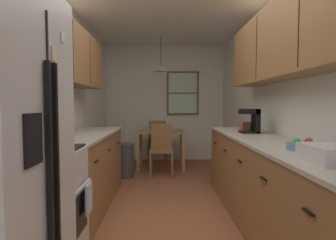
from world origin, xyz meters
name	(u,v)px	position (x,y,z in m)	size (l,w,h in m)	color
ground_plane	(167,198)	(0.00, 1.00, 0.00)	(12.00, 12.00, 0.00)	brown
wall_left	(62,102)	(-1.35, 1.00, 1.27)	(0.10, 9.00, 2.55)	white
wall_right	(270,102)	(1.35, 1.00, 1.27)	(0.10, 9.00, 2.55)	white
wall_back	(165,103)	(0.00, 3.65, 1.27)	(4.40, 0.10, 2.55)	white
stove_range	(35,209)	(-0.99, -0.60, 0.47)	(0.66, 0.59, 1.10)	silver
microwave_over_range	(15,50)	(-1.11, -0.60, 1.63)	(0.39, 0.59, 0.35)	black
counter_left	(84,171)	(-1.00, 0.68, 0.45)	(0.64, 1.97, 0.90)	olive
upper_cabinets_left	(68,55)	(-1.14, 0.63, 1.81)	(0.33, 2.05, 0.66)	olive
counter_right	(271,186)	(1.00, 0.02, 0.45)	(0.64, 3.22, 0.90)	olive
upper_cabinets_right	(291,37)	(1.14, -0.03, 1.87)	(0.33, 2.90, 0.74)	olive
dining_table	(161,137)	(-0.09, 2.78, 0.61)	(0.90, 0.71, 0.73)	#A87F51
dining_chair_near	(161,147)	(-0.08, 2.22, 0.50)	(0.40, 0.40, 0.90)	olive
dining_chair_far	(157,139)	(-0.18, 3.34, 0.50)	(0.43, 0.43, 0.90)	olive
pendant_light	(161,69)	(-0.09, 2.78, 1.93)	(0.28, 0.28, 0.67)	black
back_window	(183,93)	(0.39, 3.58, 1.49)	(0.71, 0.05, 0.96)	brown
trash_bin	(125,160)	(-0.70, 2.11, 0.29)	(0.30, 0.30, 0.57)	#3F3F42
storage_canister	(61,132)	(-1.00, -0.02, 0.99)	(0.12, 0.12, 0.17)	red
dish_towel	(89,198)	(-0.64, -0.45, 0.50)	(0.02, 0.16, 0.24)	silver
coffee_maker	(252,120)	(1.02, 0.71, 1.05)	(0.22, 0.18, 0.29)	black
mug_by_coffeemaker	(242,127)	(1.00, 1.07, 0.95)	(0.11, 0.08, 0.10)	#BF3F33
fruit_bowl	(303,145)	(1.01, -0.55, 0.94)	(0.24, 0.24, 0.09)	#597F9E
dish_rack	(332,154)	(0.97, -0.99, 0.95)	(0.28, 0.34, 0.10)	silver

